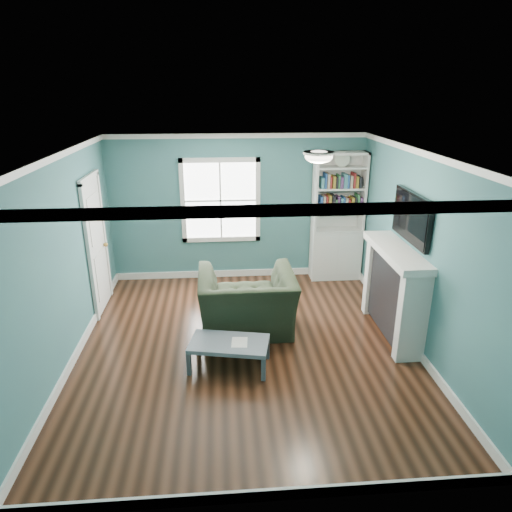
{
  "coord_description": "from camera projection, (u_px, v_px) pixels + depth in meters",
  "views": [
    {
      "loc": [
        -0.3,
        -5.41,
        3.33
      ],
      "look_at": [
        0.16,
        0.4,
        1.17
      ],
      "focal_mm": 32.0,
      "sensor_mm": 36.0,
      "label": 1
    }
  ],
  "objects": [
    {
      "name": "room_walls",
      "position": [
        246.0,
        236.0,
        5.68
      ],
      "size": [
        5.0,
        5.0,
        5.0
      ],
      "color": "#3A6B74",
      "rests_on": "ground"
    },
    {
      "name": "recliner",
      "position": [
        247.0,
        293.0,
        6.47
      ],
      "size": [
        1.36,
        0.9,
        1.18
      ],
      "primitive_type": "imported",
      "rotation": [
        0.0,
        0.0,
        -3.12
      ],
      "color": "black",
      "rests_on": "ground"
    },
    {
      "name": "fireplace",
      "position": [
        394.0,
        293.0,
        6.36
      ],
      "size": [
        0.44,
        1.58,
        1.3
      ],
      "color": "black",
      "rests_on": "ground"
    },
    {
      "name": "coffee_table",
      "position": [
        229.0,
        345.0,
        5.69
      ],
      "size": [
        1.06,
        0.71,
        0.35
      ],
      "rotation": [
        0.0,
        0.0,
        -0.2
      ],
      "color": "#454B53",
      "rests_on": "ground"
    },
    {
      "name": "door",
      "position": [
        96.0,
        243.0,
        7.01
      ],
      "size": [
        0.12,
        0.98,
        2.17
      ],
      "color": "silver",
      "rests_on": "ground"
    },
    {
      "name": "tv",
      "position": [
        412.0,
        217.0,
        5.99
      ],
      "size": [
        0.06,
        1.1,
        0.65
      ],
      "primitive_type": "cube",
      "color": "black",
      "rests_on": "fireplace"
    },
    {
      "name": "bookshelf",
      "position": [
        337.0,
        230.0,
        8.2
      ],
      "size": [
        0.9,
        0.35,
        2.31
      ],
      "color": "silver",
      "rests_on": "ground"
    },
    {
      "name": "ceiling_fixture",
      "position": [
        319.0,
        156.0,
        5.51
      ],
      "size": [
        0.38,
        0.38,
        0.15
      ],
      "color": "white",
      "rests_on": "room_walls"
    },
    {
      "name": "light_switch",
      "position": [
        153.0,
        216.0,
        8.03
      ],
      "size": [
        0.08,
        0.01,
        0.12
      ],
      "primitive_type": "cube",
      "color": "white",
      "rests_on": "room_walls"
    },
    {
      "name": "paper_sheet",
      "position": [
        240.0,
        342.0,
        5.66
      ],
      "size": [
        0.22,
        0.26,
        0.0
      ],
      "primitive_type": "cube",
      "rotation": [
        0.0,
        0.0,
        -0.09
      ],
      "color": "white",
      "rests_on": "coffee_table"
    },
    {
      "name": "floor",
      "position": [
        247.0,
        346.0,
        6.24
      ],
      "size": [
        5.0,
        5.0,
        0.0
      ],
      "primitive_type": "plane",
      "color": "black",
      "rests_on": "ground"
    },
    {
      "name": "window",
      "position": [
        221.0,
        201.0,
        8.03
      ],
      "size": [
        1.4,
        0.06,
        1.5
      ],
      "color": "white",
      "rests_on": "room_walls"
    },
    {
      "name": "trim",
      "position": [
        246.0,
        262.0,
        5.81
      ],
      "size": [
        4.5,
        5.0,
        2.6
      ],
      "color": "white",
      "rests_on": "ground"
    }
  ]
}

